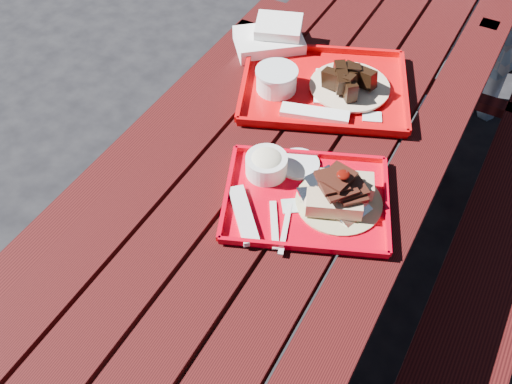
# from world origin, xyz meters

# --- Properties ---
(ground) EXTENTS (60.00, 60.00, 0.00)m
(ground) POSITION_xyz_m (0.00, 0.00, 0.00)
(ground) COLOR black
(ground) RESTS_ON ground
(picnic_table_near) EXTENTS (1.41, 2.40, 0.75)m
(picnic_table_near) POSITION_xyz_m (-0.00, 0.00, 0.56)
(picnic_table_near) COLOR #3C0C0B
(picnic_table_near) RESTS_ON ground
(near_tray) EXTENTS (0.49, 0.44, 0.13)m
(near_tray) POSITION_xyz_m (0.09, -0.05, 0.78)
(near_tray) COLOR red
(near_tray) RESTS_ON picnic_table_near
(far_tray) EXTENTS (0.59, 0.53, 0.08)m
(far_tray) POSITION_xyz_m (-0.05, 0.34, 0.77)
(far_tray) COLOR red
(far_tray) RESTS_ON picnic_table_near
(white_cloth) EXTENTS (0.26, 0.25, 0.09)m
(white_cloth) POSITION_xyz_m (-0.29, 0.48, 0.79)
(white_cloth) COLOR white
(white_cloth) RESTS_ON picnic_table_near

